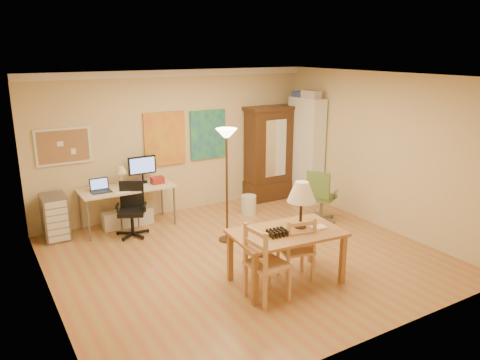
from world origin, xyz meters
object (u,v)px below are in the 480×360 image
office_chair_black (132,221)px  office_chair_green (320,208)px  dining_table (292,220)px  computer_desk (129,202)px  armoire (269,159)px  bookshelf (306,150)px

office_chair_black → office_chair_green: office_chair_green is taller
dining_table → computer_desk: dining_table is taller
armoire → dining_table: bearing=-119.4°
dining_table → bookshelf: (2.38, 2.74, 0.19)m
office_chair_black → office_chair_green: bearing=-19.1°
dining_table → office_chair_green: (1.83, 1.55, -0.61)m
computer_desk → office_chair_black: computer_desk is taller
computer_desk → office_chair_green: size_ratio=1.66×
computer_desk → office_chair_green: computer_desk is taller
computer_desk → armoire: 3.09m
office_chair_green → armoire: armoire is taller
dining_table → office_chair_black: bearing=117.1°
dining_table → office_chair_black: dining_table is taller
armoire → bookshelf: bookshelf is taller
armoire → bookshelf: 0.77m
computer_desk → armoire: bearing=1.5°
computer_desk → bookshelf: size_ratio=0.76×
office_chair_black → bookshelf: bearing=1.4°
computer_desk → bookshelf: (3.65, -0.36, 0.61)m
office_chair_black → armoire: bearing=9.5°
computer_desk → office_chair_black: bearing=-101.5°
computer_desk → office_chair_green: 3.46m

